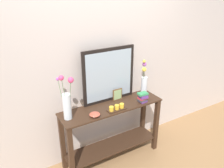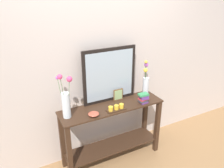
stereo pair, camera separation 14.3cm
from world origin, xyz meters
name	(u,v)px [view 2 (the right image)]	position (x,y,z in m)	size (l,w,h in m)	color
ground_plane	(112,158)	(0.00, 0.00, -0.01)	(7.00, 6.00, 0.02)	#997047
wall_back	(101,60)	(0.00, 0.31, 1.35)	(6.40, 0.08, 2.70)	beige
console_table	(112,128)	(0.00, 0.00, 0.50)	(1.35, 0.37, 0.82)	#382316
mirror_leaning	(110,75)	(0.05, 0.16, 1.18)	(0.73, 0.03, 0.71)	black
tall_vase_left	(66,101)	(-0.58, 0.00, 1.03)	(0.16, 0.23, 0.56)	silver
vase_right	(146,83)	(0.55, 0.07, 1.01)	(0.13, 0.16, 0.49)	silver
candle_tray	(116,108)	(0.00, -0.12, 0.85)	(0.24, 0.09, 0.07)	#382316
picture_frame_small	(118,95)	(0.15, 0.11, 0.90)	(0.14, 0.01, 0.16)	brown
decorative_bowl	(94,114)	(-0.30, -0.11, 0.85)	(0.13, 0.13, 0.04)	#B24C38
book_stack	(143,98)	(0.40, -0.11, 0.89)	(0.14, 0.11, 0.14)	#663884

